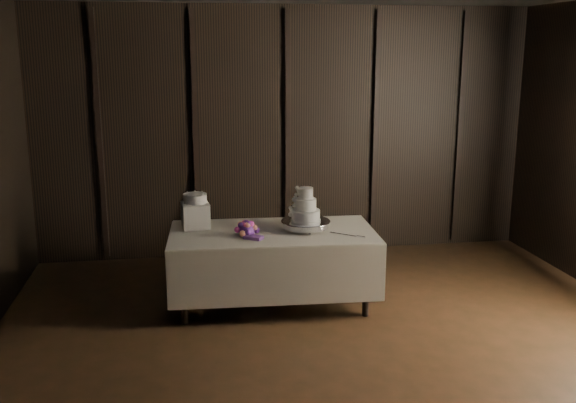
% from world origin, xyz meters
% --- Properties ---
extents(room, '(6.08, 7.08, 3.08)m').
position_xyz_m(room, '(0.00, 0.00, 1.50)').
color(room, black).
rests_on(room, ground).
extents(display_table, '(2.04, 1.14, 0.76)m').
position_xyz_m(display_table, '(-0.41, 1.80, 0.42)').
color(display_table, '#ECE5CC').
rests_on(display_table, ground).
extents(cake_stand, '(0.57, 0.57, 0.09)m').
position_xyz_m(cake_stand, '(-0.09, 1.79, 0.81)').
color(cake_stand, silver).
rests_on(cake_stand, display_table).
extents(wedding_cake, '(0.32, 0.28, 0.33)m').
position_xyz_m(wedding_cake, '(-0.11, 1.78, 0.98)').
color(wedding_cake, white).
rests_on(wedding_cake, cake_stand).
extents(bouquet, '(0.45, 0.47, 0.18)m').
position_xyz_m(bouquet, '(-0.68, 1.68, 0.82)').
color(bouquet, '#E14F72').
rests_on(bouquet, display_table).
extents(box_pedestal, '(0.29, 0.29, 0.25)m').
position_xyz_m(box_pedestal, '(-1.15, 2.05, 0.89)').
color(box_pedestal, white).
rests_on(box_pedestal, display_table).
extents(small_cake, '(0.24, 0.24, 0.09)m').
position_xyz_m(small_cake, '(-1.15, 2.05, 1.06)').
color(small_cake, white).
rests_on(small_cake, box_pedestal).
extents(cake_knife, '(0.30, 0.26, 0.01)m').
position_xyz_m(cake_knife, '(0.23, 1.56, 0.77)').
color(cake_knife, silver).
rests_on(cake_knife, display_table).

